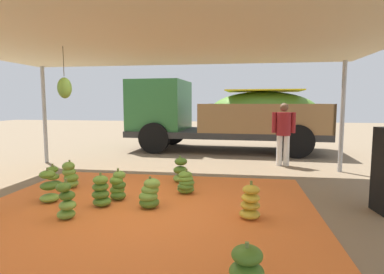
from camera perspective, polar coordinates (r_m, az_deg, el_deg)
The scene contains 16 objects.
ground_plane at distance 7.85m, azimuth -2.07°, elevation -5.81°, with size 40.00×40.00×0.00m, color #7F6B51.
tarp_orange at distance 5.04m, azimuth -8.66°, elevation -12.73°, with size 5.23×4.54×0.01m, color orange.
tent_canopy at distance 4.79m, azimuth -9.61°, elevation 17.50°, with size 8.00×7.00×2.66m.
banana_bunch_0 at distance 6.51m, azimuth -2.07°, elevation -6.14°, with size 0.44×0.44×0.55m.
banana_bunch_1 at distance 5.73m, azimuth -1.11°, elevation -8.31°, with size 0.39×0.44×0.45m.
banana_bunch_2 at distance 6.70m, azimuth -23.72°, elevation -6.71°, with size 0.40×0.37×0.46m.
banana_bunch_3 at distance 4.61m, azimuth 10.47°, elevation -11.60°, with size 0.42×0.43×0.54m.
banana_bunch_4 at distance 5.25m, azimuth -16.09°, elevation -9.46°, with size 0.38×0.38×0.54m.
banana_bunch_5 at distance 2.92m, azimuth 9.62°, elevation -23.15°, with size 0.46×0.46×0.48m.
banana_bunch_6 at distance 4.85m, azimuth -21.74°, elevation -10.82°, with size 0.34×0.34×0.58m.
banana_bunch_7 at distance 6.51m, azimuth -21.13°, elevation -6.53°, with size 0.39×0.38×0.54m.
banana_bunch_9 at distance 5.77m, azimuth -24.40°, elevation -8.29°, with size 0.44×0.45×0.57m.
banana_bunch_10 at distance 5.03m, azimuth -7.63°, elevation -10.16°, with size 0.43×0.45×0.49m.
banana_bunch_11 at distance 5.52m, azimuth -13.21°, elevation -8.62°, with size 0.37×0.38×0.53m.
cargo_truck_main at distance 10.89m, azimuth 5.40°, elevation 4.21°, with size 6.60×2.78×2.40m.
worker_0 at distance 8.50m, azimuth 16.16°, elevation 1.33°, with size 0.60×0.36×1.63m.
Camera 1 is at (1.45, -4.54, 1.63)m, focal length 29.59 mm.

